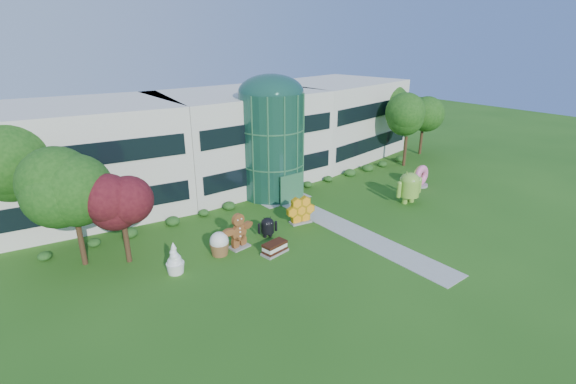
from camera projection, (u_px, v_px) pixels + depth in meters
ground at (364, 237)px, 32.23m from camera, size 140.00×140.00×0.00m
building at (238, 136)px, 43.85m from camera, size 46.00×15.00×9.30m
atrium at (272, 145)px, 39.34m from camera, size 6.00×6.00×9.80m
walkway at (345, 228)px, 33.70m from camera, size 2.40×20.00×0.04m
tree_red at (124, 222)px, 27.76m from camera, size 4.00×4.00×6.00m
trees_backdrop at (266, 150)px, 40.32m from camera, size 52.00×8.00×8.40m
android_green at (410, 185)px, 38.31m from camera, size 3.31×2.46×3.44m
android_black at (268, 226)px, 32.00m from camera, size 1.89×1.55×1.85m
donut at (420, 175)px, 42.80m from camera, size 2.26×1.21×2.27m
gingerbread at (238, 231)px, 30.24m from camera, size 3.08×1.52×2.72m
ice_cream_sandwich at (275, 248)px, 29.73m from camera, size 2.07×1.26×0.87m
honeycomb at (301, 211)px, 34.36m from camera, size 2.79×1.39×2.09m
froyo at (175, 258)px, 27.07m from camera, size 1.53×1.53×2.18m
cupcake at (219, 243)px, 29.42m from camera, size 1.69×1.69×1.73m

